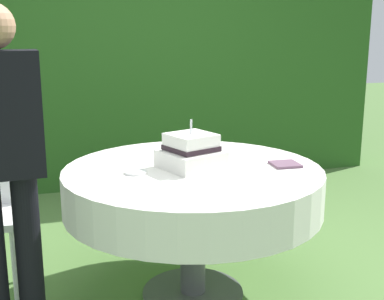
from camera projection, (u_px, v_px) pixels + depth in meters
The scene contains 8 objects.
ground_plane at pixel (193, 293), 2.94m from camera, with size 20.00×20.00×0.00m, color #547A3D.
foliage_hedge at pixel (118, 39), 4.90m from camera, with size 5.27×0.56×2.81m, color #28561E.
cake_table at pixel (193, 189), 2.80m from camera, with size 1.41×1.41×0.75m.
wedding_cake at pixel (191, 152), 2.76m from camera, with size 0.38×0.38×0.27m.
serving_plate_near at pixel (136, 172), 2.67m from camera, with size 0.12×0.12×0.01m, color white.
serving_plate_far at pixel (194, 143), 3.35m from camera, with size 0.14×0.14×0.01m, color white.
napkin_stack at pixel (285, 164), 2.82m from camera, with size 0.15×0.15×0.01m, color #6B4C60.
standing_person at pixel (2, 159), 2.25m from camera, with size 0.37×0.22×1.60m.
Camera 1 is at (-0.79, -2.56, 1.48)m, focal length 47.70 mm.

